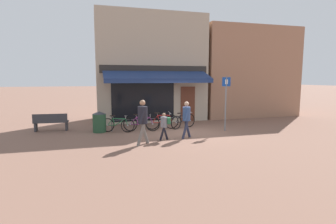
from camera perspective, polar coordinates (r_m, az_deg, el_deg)
name	(u,v)px	position (r m, az deg, el deg)	size (l,w,h in m)	color
ground_plane	(185,132)	(12.75, 3.67, -4.38)	(160.00, 160.00, 0.00)	brown
shop_front	(150,68)	(16.66, -3.89, 9.43)	(6.59, 4.43, 6.42)	tan
neighbour_building	(242,73)	(19.69, 15.88, 8.25)	(6.69, 4.00, 6.00)	#9E7056
bike_rack_rail	(150,120)	(13.33, -3.98, -1.78)	(3.89, 0.04, 0.57)	#47494F
bicycle_green	(117,125)	(12.92, -10.94, -2.72)	(1.61, 0.71, 0.84)	black
bicycle_purple	(141,123)	(12.98, -5.81, -2.50)	(1.77, 0.61, 0.86)	black
bicycle_red	(162,122)	(13.36, -1.32, -2.12)	(1.74, 0.52, 0.88)	black
bicycle_black	(183,121)	(13.69, 3.32, -1.97)	(1.56, 0.79, 0.84)	black
pedestrian_adult	(186,116)	(11.33, 4.05, -0.85)	(0.53, 0.59, 1.61)	#282D47
pedestrian_child	(165,123)	(10.98, -0.75, -2.47)	(0.51, 0.40, 1.17)	black
pedestrian_second_adult	(143,118)	(10.20, -5.53, -1.22)	(0.58, 0.69, 1.78)	slate
litter_bin	(99,122)	(13.05, -14.72, -2.07)	(0.64, 0.64, 1.01)	#23472D
parking_sign	(226,98)	(13.12, 12.48, 3.03)	(0.44, 0.07, 2.70)	slate
park_bench	(51,122)	(14.12, -24.14, -1.96)	(1.63, 0.56, 0.87)	#38383D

